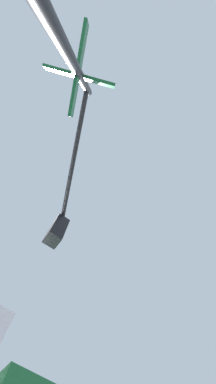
{
  "coord_description": "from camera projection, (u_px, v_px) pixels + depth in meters",
  "views": [
    {
      "loc": [
        -6.66,
        -6.66,
        1.45
      ],
      "look_at": [
        -6.11,
        -5.95,
        4.13
      ],
      "focal_mm": 18.2,
      "sensor_mm": 36.0,
      "label": 1
    }
  ],
  "objects": [
    {
      "name": "traffic_signal_near",
      "position": [
        59.0,
        168.0,
        2.72
      ],
      "size": [
        1.72,
        3.27,
        5.84
      ],
      "color": "black",
      "rests_on": "ground_plane"
    }
  ]
}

